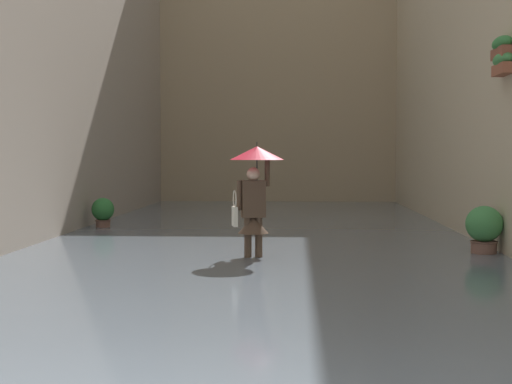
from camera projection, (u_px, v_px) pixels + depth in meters
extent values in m
plane|color=#605B56|center=(262.00, 244.00, 14.91)|extent=(60.00, 60.00, 0.00)
cube|color=slate|center=(262.00, 240.00, 14.91)|extent=(9.15, 28.31, 0.15)
cube|color=brown|center=(502.00, 53.00, 12.04)|extent=(0.20, 0.70, 0.18)
ellipsoid|color=#387F3D|center=(502.00, 43.00, 12.03)|extent=(0.28, 0.76, 0.24)
cube|color=#9E563D|center=(503.00, 69.00, 11.98)|extent=(0.20, 0.70, 0.18)
ellipsoid|color=#428947|center=(503.00, 60.00, 11.97)|extent=(0.28, 0.76, 0.24)
cube|color=tan|center=(278.00, 47.00, 26.64)|extent=(11.95, 1.80, 11.51)
cube|color=#4C4233|center=(248.00, 263.00, 11.91)|extent=(0.16, 0.26, 0.10)
cylinder|color=#4C3828|center=(248.00, 239.00, 11.89)|extent=(0.15, 0.15, 0.70)
cube|color=#4C4233|center=(259.00, 263.00, 11.95)|extent=(0.16, 0.26, 0.10)
cylinder|color=#4C3828|center=(259.00, 239.00, 11.93)|extent=(0.15, 0.15, 0.70)
cube|color=#4C3828|center=(253.00, 199.00, 11.88)|extent=(0.42, 0.30, 0.60)
cone|color=#4C3828|center=(253.00, 225.00, 11.90)|extent=(0.60, 0.60, 0.28)
sphere|color=#DBB293|center=(253.00, 174.00, 11.86)|extent=(0.22, 0.22, 0.22)
cylinder|color=#4C3828|center=(267.00, 173.00, 11.90)|extent=(0.10, 0.10, 0.44)
cylinder|color=#4C3828|center=(239.00, 195.00, 11.83)|extent=(0.10, 0.10, 0.48)
cylinder|color=black|center=(257.00, 167.00, 11.86)|extent=(0.02, 0.02, 0.44)
cone|color=red|center=(257.00, 153.00, 11.85)|extent=(0.88, 0.88, 0.22)
cylinder|color=black|center=(257.00, 144.00, 11.84)|extent=(0.01, 0.01, 0.08)
cube|color=beige|center=(235.00, 216.00, 11.82)|extent=(0.12, 0.29, 0.32)
torus|color=beige|center=(235.00, 199.00, 11.80)|extent=(0.09, 0.30, 0.30)
cylinder|color=brown|center=(484.00, 252.00, 12.41)|extent=(0.43, 0.43, 0.34)
torus|color=brown|center=(484.00, 242.00, 12.40)|extent=(0.46, 0.46, 0.04)
ellipsoid|color=#428947|center=(484.00, 224.00, 12.38)|extent=(0.62, 0.62, 0.61)
cylinder|color=brown|center=(103.00, 227.00, 16.85)|extent=(0.33, 0.33, 0.30)
torus|color=brown|center=(103.00, 221.00, 16.84)|extent=(0.36, 0.36, 0.04)
ellipsoid|color=#2D7033|center=(103.00, 209.00, 16.83)|extent=(0.52, 0.52, 0.52)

